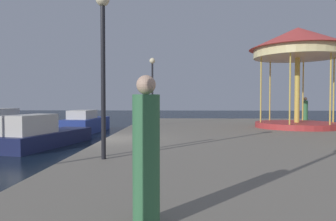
{
  "coord_description": "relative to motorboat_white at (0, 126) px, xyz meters",
  "views": [
    {
      "loc": [
        3.02,
        -12.44,
        2.35
      ],
      "look_at": [
        2.5,
        2.09,
        1.88
      ],
      "focal_mm": 33.35,
      "sensor_mm": 36.0,
      "label": 1
    }
  ],
  "objects": [
    {
      "name": "lamp_post_far_end",
      "position": [
        9.94,
        -0.14,
        3.01
      ],
      "size": [
        0.36,
        0.36,
        4.22
      ],
      "color": "black",
      "rests_on": "quay_dock"
    },
    {
      "name": "person_by_the_water",
      "position": [
        11.23,
        -15.94,
        0.99
      ],
      "size": [
        0.34,
        0.34,
        1.86
      ],
      "color": "#387247",
      "rests_on": "quay_dock"
    },
    {
      "name": "motorboat_white",
      "position": [
        0.0,
        0.0,
        0.0
      ],
      "size": [
        3.0,
        4.72,
        1.83
      ],
      "color": "white",
      "rests_on": "ground"
    },
    {
      "name": "bollard_south",
      "position": [
        8.97,
        2.53,
        0.31
      ],
      "size": [
        0.24,
        0.24,
        0.4
      ],
      "primitive_type": "cylinder",
      "color": "#2D2D33",
      "rests_on": "quay_dock"
    },
    {
      "name": "motorboat_blue",
      "position": [
        4.71,
        2.93,
        -0.04
      ],
      "size": [
        2.37,
        5.57,
        1.64
      ],
      "color": "navy",
      "rests_on": "ground"
    },
    {
      "name": "ground_plane",
      "position": [
        8.61,
        -7.33,
        -0.69
      ],
      "size": [
        120.0,
        120.0,
        0.0
      ],
      "primitive_type": "plane",
      "color": "black"
    },
    {
      "name": "quay_dock",
      "position": [
        15.44,
        -7.33,
        -0.29
      ],
      "size": [
        13.65,
        28.77,
        0.8
      ],
      "primitive_type": "cube",
      "color": "gray",
      "rests_on": "ground"
    },
    {
      "name": "bollard_north",
      "position": [
        9.28,
        -1.82,
        0.31
      ],
      "size": [
        0.24,
        0.24,
        0.4
      ],
      "primitive_type": "cylinder",
      "color": "#2D2D33",
      "rests_on": "quay_dock"
    },
    {
      "name": "carousel",
      "position": [
        18.33,
        -1.82,
        4.39
      ],
      "size": [
        5.38,
        5.38,
        5.67
      ],
      "color": "#B23333",
      "rests_on": "quay_dock"
    },
    {
      "name": "lamp_post_mid_promenade",
      "position": [
        9.64,
        -11.65,
        3.09
      ],
      "size": [
        0.36,
        0.36,
        4.36
      ],
      "color": "black",
      "rests_on": "quay_dock"
    },
    {
      "name": "motorboat_navy",
      "position": [
        4.79,
        -4.39,
        -0.08
      ],
      "size": [
        3.03,
        6.22,
        1.67
      ],
      "color": "#19214C",
      "rests_on": "ground"
    },
    {
      "name": "person_mid_promenade",
      "position": [
        20.19,
        1.69,
        0.95
      ],
      "size": [
        0.34,
        0.34,
        1.78
      ],
      "color": "#387247",
      "rests_on": "quay_dock"
    }
  ]
}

